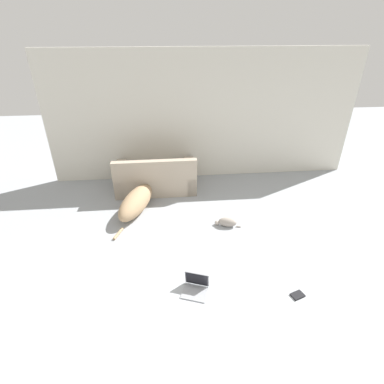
{
  "coord_description": "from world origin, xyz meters",
  "views": [
    {
      "loc": [
        -0.86,
        -2.21,
        3.2
      ],
      "look_at": [
        -0.44,
        2.26,
        0.63
      ],
      "focal_mm": 28.0,
      "sensor_mm": 36.0,
      "label": 1
    }
  ],
  "objects_px": {
    "laptop_open": "(196,285)",
    "book_black": "(298,295)",
    "couch": "(156,178)",
    "dog": "(137,201)",
    "cat": "(227,222)"
  },
  "relations": [
    {
      "from": "cat",
      "to": "book_black",
      "type": "distance_m",
      "value": 1.77
    },
    {
      "from": "dog",
      "to": "book_black",
      "type": "xyz_separation_m",
      "value": [
        2.26,
        -2.32,
        -0.2
      ]
    },
    {
      "from": "couch",
      "to": "cat",
      "type": "distance_m",
      "value": 1.96
    },
    {
      "from": "book_black",
      "to": "laptop_open",
      "type": "bearing_deg",
      "value": 169.92
    },
    {
      "from": "cat",
      "to": "laptop_open",
      "type": "relative_size",
      "value": 1.13
    },
    {
      "from": "dog",
      "to": "cat",
      "type": "relative_size",
      "value": 3.54
    },
    {
      "from": "couch",
      "to": "dog",
      "type": "bearing_deg",
      "value": 66.31
    },
    {
      "from": "dog",
      "to": "laptop_open",
      "type": "relative_size",
      "value": 3.99
    },
    {
      "from": "dog",
      "to": "book_black",
      "type": "bearing_deg",
      "value": -114.54
    },
    {
      "from": "couch",
      "to": "dog",
      "type": "height_order",
      "value": "couch"
    },
    {
      "from": "laptop_open",
      "to": "book_black",
      "type": "relative_size",
      "value": 2.06
    },
    {
      "from": "laptop_open",
      "to": "book_black",
      "type": "distance_m",
      "value": 1.37
    },
    {
      "from": "cat",
      "to": "book_black",
      "type": "xyz_separation_m",
      "value": [
        0.64,
        -1.65,
        -0.07
      ]
    },
    {
      "from": "laptop_open",
      "to": "book_black",
      "type": "height_order",
      "value": "laptop_open"
    },
    {
      "from": "dog",
      "to": "laptop_open",
      "type": "height_order",
      "value": "dog"
    }
  ]
}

